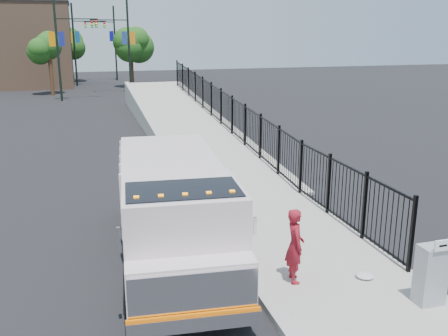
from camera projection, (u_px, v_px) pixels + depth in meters
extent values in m
plane|color=black|center=(235.00, 258.00, 12.41)|extent=(120.00, 120.00, 0.00)
cube|color=#9E998E|center=(344.00, 283.00, 11.05)|extent=(3.55, 12.00, 0.12)
cube|color=#ADAAA3|center=(263.00, 295.00, 10.54)|extent=(0.30, 12.00, 0.16)
cube|color=#9E998E|center=(187.00, 132.00, 27.80)|extent=(3.95, 24.06, 3.19)
cube|color=black|center=(232.00, 128.00, 24.23)|extent=(0.10, 28.00, 1.80)
cube|color=black|center=(173.00, 235.00, 12.47)|extent=(1.56, 6.80, 0.22)
cube|color=silver|center=(183.00, 233.00, 10.05)|extent=(2.51, 2.37, 1.98)
cube|color=silver|center=(191.00, 285.00, 9.01)|extent=(2.38, 0.89, 0.99)
cube|color=silver|center=(194.00, 295.00, 8.66)|extent=(2.28, 0.27, 0.84)
cube|color=silver|center=(195.00, 323.00, 8.72)|extent=(2.38, 0.38, 0.28)
cube|color=#E35D00|center=(195.00, 315.00, 8.68)|extent=(2.37, 0.25, 0.06)
cube|color=black|center=(183.00, 209.00, 9.66)|extent=(2.28, 1.47, 0.84)
cube|color=silver|center=(168.00, 182.00, 13.42)|extent=(2.72, 4.35, 1.68)
cube|color=silver|center=(118.00, 236.00, 8.76)|extent=(0.06, 0.06, 0.35)
cube|color=silver|center=(255.00, 226.00, 9.22)|extent=(0.06, 0.06, 0.35)
cube|color=orange|center=(136.00, 198.00, 9.05)|extent=(0.11, 0.09, 0.06)
cube|color=orange|center=(161.00, 196.00, 9.13)|extent=(0.11, 0.09, 0.06)
cube|color=orange|center=(185.00, 195.00, 9.22)|extent=(0.11, 0.09, 0.06)
cube|color=orange|center=(209.00, 193.00, 9.30)|extent=(0.11, 0.09, 0.06)
cube|color=orange|center=(232.00, 192.00, 9.38)|extent=(0.11, 0.09, 0.06)
cylinder|color=black|center=(134.00, 302.00, 9.48)|extent=(0.40, 1.01, 0.99)
cylinder|color=black|center=(240.00, 291.00, 9.86)|extent=(0.40, 1.01, 0.99)
cylinder|color=black|center=(130.00, 213.00, 14.07)|extent=(0.40, 1.01, 0.99)
cylinder|color=black|center=(203.00, 208.00, 14.45)|extent=(0.40, 1.01, 0.99)
cylinder|color=black|center=(130.00, 201.00, 15.10)|extent=(0.40, 1.01, 0.99)
cylinder|color=black|center=(198.00, 196.00, 15.49)|extent=(0.40, 1.01, 0.99)
imported|color=maroon|center=(295.00, 245.00, 10.85)|extent=(0.50, 0.67, 1.68)
cube|color=gray|center=(431.00, 275.00, 10.01)|extent=(0.55, 0.40, 1.25)
cube|color=white|center=(442.00, 245.00, 9.60)|extent=(0.35, 0.04, 0.22)
ellipsoid|color=silver|center=(365.00, 275.00, 11.19)|extent=(0.42, 0.42, 0.11)
cylinder|color=black|center=(58.00, 50.00, 38.76)|extent=(0.18, 0.18, 8.00)
cube|color=black|center=(77.00, 19.00, 38.57)|extent=(3.20, 0.08, 0.08)
cube|color=black|center=(96.00, 24.00, 39.04)|extent=(0.18, 0.22, 0.60)
cube|color=navy|center=(61.00, 39.00, 38.64)|extent=(0.45, 0.04, 1.10)
cube|color=orange|center=(52.00, 39.00, 38.45)|extent=(0.45, 0.04, 1.10)
cylinder|color=black|center=(129.00, 47.00, 43.96)|extent=(0.18, 0.18, 8.00)
cube|color=black|center=(109.00, 20.00, 42.92)|extent=(3.20, 0.08, 0.08)
cube|color=black|center=(92.00, 24.00, 42.64)|extent=(0.18, 0.22, 0.60)
cube|color=orange|center=(133.00, 38.00, 43.84)|extent=(0.45, 0.04, 1.10)
cube|color=navy|center=(124.00, 38.00, 43.66)|extent=(0.45, 0.04, 1.10)
cylinder|color=black|center=(74.00, 45.00, 49.37)|extent=(0.18, 0.18, 8.00)
cube|color=black|center=(89.00, 21.00, 49.18)|extent=(3.20, 0.08, 0.08)
cube|color=black|center=(104.00, 25.00, 49.66)|extent=(0.18, 0.22, 0.60)
cube|color=#11579A|center=(77.00, 37.00, 49.25)|extent=(0.45, 0.04, 1.10)
cube|color=orange|center=(70.00, 37.00, 49.07)|extent=(0.45, 0.04, 1.10)
cylinder|color=black|center=(115.00, 44.00, 55.08)|extent=(0.18, 0.18, 8.00)
cube|color=black|center=(99.00, 22.00, 54.04)|extent=(3.20, 0.08, 0.08)
cube|color=black|center=(85.00, 25.00, 53.75)|extent=(0.18, 0.22, 0.60)
cube|color=#E84E20|center=(118.00, 36.00, 54.96)|extent=(0.45, 0.04, 1.10)
cube|color=#0D0EA1|center=(112.00, 36.00, 54.77)|extent=(0.45, 0.04, 1.10)
cylinder|color=#382314|center=(52.00, 77.00, 42.83)|extent=(0.36, 0.36, 3.20)
sphere|color=#194714|center=(49.00, 48.00, 42.19)|extent=(2.35, 2.35, 2.35)
cylinder|color=#382314|center=(132.00, 71.00, 49.08)|extent=(0.36, 0.36, 3.20)
sphere|color=#194714|center=(131.00, 46.00, 48.43)|extent=(2.84, 2.84, 2.84)
cylinder|color=#382314|center=(71.00, 67.00, 54.12)|extent=(0.36, 0.36, 3.20)
sphere|color=#194714|center=(69.00, 44.00, 53.48)|extent=(3.03, 3.03, 3.03)
cube|color=#8C664C|center=(19.00, 45.00, 49.72)|extent=(10.00, 10.00, 8.00)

